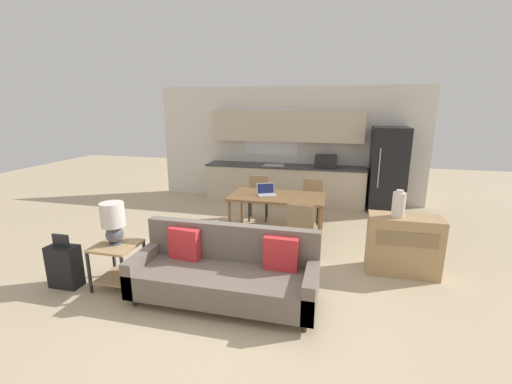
{
  "coord_description": "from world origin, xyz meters",
  "views": [
    {
      "loc": [
        1.25,
        -3.56,
        2.29
      ],
      "look_at": [
        0.0,
        1.5,
        0.95
      ],
      "focal_mm": 24.0,
      "sensor_mm": 36.0,
      "label": 1
    }
  ],
  "objects_px": {
    "vase": "(399,204)",
    "credenza": "(403,245)",
    "refrigerator": "(388,170)",
    "table_lamp": "(113,220)",
    "side_table": "(117,258)",
    "dining_chair_far_left": "(259,195)",
    "dining_chair_near_right": "(301,227)",
    "dining_table": "(277,199)",
    "suitcase": "(65,266)",
    "dining_chair_far_right": "(312,199)",
    "laptop": "(266,192)",
    "couch": "(226,273)"
  },
  "relations": [
    {
      "from": "vase",
      "to": "laptop",
      "type": "xyz_separation_m",
      "value": [
        -2.03,
        1.03,
        -0.21
      ]
    },
    {
      "from": "vase",
      "to": "dining_chair_far_left",
      "type": "relative_size",
      "value": 0.42
    },
    {
      "from": "side_table",
      "to": "table_lamp",
      "type": "bearing_deg",
      "value": 130.75
    },
    {
      "from": "refrigerator",
      "to": "credenza",
      "type": "xyz_separation_m",
      "value": [
        -0.11,
        -3.04,
        -0.5
      ]
    },
    {
      "from": "vase",
      "to": "suitcase",
      "type": "distance_m",
      "value": 4.43
    },
    {
      "from": "dining_chair_far_left",
      "to": "dining_chair_near_right",
      "type": "height_order",
      "value": "same"
    },
    {
      "from": "couch",
      "to": "credenza",
      "type": "relative_size",
      "value": 2.29
    },
    {
      "from": "refrigerator",
      "to": "side_table",
      "type": "xyz_separation_m",
      "value": [
        -3.7,
        -4.31,
        -0.52
      ]
    },
    {
      "from": "suitcase",
      "to": "dining_chair_far_right",
      "type": "bearing_deg",
      "value": 48.42
    },
    {
      "from": "dining_table",
      "to": "credenza",
      "type": "height_order",
      "value": "credenza"
    },
    {
      "from": "dining_table",
      "to": "laptop",
      "type": "relative_size",
      "value": 4.15
    },
    {
      "from": "dining_chair_near_right",
      "to": "side_table",
      "type": "bearing_deg",
      "value": 36.04
    },
    {
      "from": "refrigerator",
      "to": "side_table",
      "type": "relative_size",
      "value": 3.18
    },
    {
      "from": "dining_table",
      "to": "laptop",
      "type": "distance_m",
      "value": 0.23
    },
    {
      "from": "laptop",
      "to": "dining_chair_far_right",
      "type": "bearing_deg",
      "value": 21.24
    },
    {
      "from": "credenza",
      "to": "suitcase",
      "type": "bearing_deg",
      "value": -161.34
    },
    {
      "from": "couch",
      "to": "dining_chair_far_left",
      "type": "distance_m",
      "value": 3.05
    },
    {
      "from": "dining_chair_far_left",
      "to": "couch",
      "type": "bearing_deg",
      "value": -92.44
    },
    {
      "from": "dining_table",
      "to": "vase",
      "type": "bearing_deg",
      "value": -29.27
    },
    {
      "from": "dining_chair_far_right",
      "to": "credenza",
      "type": "bearing_deg",
      "value": -45.15
    },
    {
      "from": "dining_table",
      "to": "credenza",
      "type": "xyz_separation_m",
      "value": [
        1.95,
        -0.99,
        -0.26
      ]
    },
    {
      "from": "credenza",
      "to": "couch",
      "type": "bearing_deg",
      "value": -150.78
    },
    {
      "from": "table_lamp",
      "to": "laptop",
      "type": "xyz_separation_m",
      "value": [
        1.47,
        2.24,
        -0.1
      ]
    },
    {
      "from": "vase",
      "to": "credenza",
      "type": "bearing_deg",
      "value": 16.01
    },
    {
      "from": "dining_table",
      "to": "dining_chair_far_left",
      "type": "bearing_deg",
      "value": 123.04
    },
    {
      "from": "couch",
      "to": "credenza",
      "type": "bearing_deg",
      "value": 29.22
    },
    {
      "from": "refrigerator",
      "to": "credenza",
      "type": "bearing_deg",
      "value": -92.02
    },
    {
      "from": "side_table",
      "to": "table_lamp",
      "type": "height_order",
      "value": "table_lamp"
    },
    {
      "from": "suitcase",
      "to": "credenza",
      "type": "bearing_deg",
      "value": 18.66
    },
    {
      "from": "side_table",
      "to": "credenza",
      "type": "xyz_separation_m",
      "value": [
        3.6,
        1.27,
        0.02
      ]
    },
    {
      "from": "laptop",
      "to": "refrigerator",
      "type": "bearing_deg",
      "value": 16.8
    },
    {
      "from": "side_table",
      "to": "laptop",
      "type": "xyz_separation_m",
      "value": [
        1.45,
        2.26,
        0.39
      ]
    },
    {
      "from": "side_table",
      "to": "dining_chair_near_right",
      "type": "height_order",
      "value": "dining_chair_near_right"
    },
    {
      "from": "dining_chair_far_left",
      "to": "dining_chair_far_right",
      "type": "xyz_separation_m",
      "value": [
        1.08,
        -0.04,
        0.0
      ]
    },
    {
      "from": "table_lamp",
      "to": "vase",
      "type": "bearing_deg",
      "value": 19.07
    },
    {
      "from": "dining_chair_far_left",
      "to": "laptop",
      "type": "distance_m",
      "value": 0.94
    },
    {
      "from": "credenza",
      "to": "dining_chair_near_right",
      "type": "xyz_separation_m",
      "value": [
        -1.42,
        0.16,
        0.07
      ]
    },
    {
      "from": "dining_chair_near_right",
      "to": "table_lamp",
      "type": "bearing_deg",
      "value": 35.23
    },
    {
      "from": "refrigerator",
      "to": "dining_table",
      "type": "xyz_separation_m",
      "value": [
        -2.05,
        -2.05,
        -0.24
      ]
    },
    {
      "from": "vase",
      "to": "dining_chair_far_left",
      "type": "bearing_deg",
      "value": 141.92
    },
    {
      "from": "suitcase",
      "to": "side_table",
      "type": "bearing_deg",
      "value": 14.06
    },
    {
      "from": "dining_chair_far_left",
      "to": "suitcase",
      "type": "distance_m",
      "value": 3.72
    },
    {
      "from": "refrigerator",
      "to": "table_lamp",
      "type": "bearing_deg",
      "value": -131.02
    },
    {
      "from": "dining_chair_near_right",
      "to": "laptop",
      "type": "bearing_deg",
      "value": -46.1
    },
    {
      "from": "dining_table",
      "to": "suitcase",
      "type": "relative_size",
      "value": 2.32
    },
    {
      "from": "table_lamp",
      "to": "credenza",
      "type": "bearing_deg",
      "value": 18.97
    },
    {
      "from": "dining_chair_far_left",
      "to": "dining_chair_near_right",
      "type": "bearing_deg",
      "value": -65.86
    },
    {
      "from": "side_table",
      "to": "dining_chair_far_right",
      "type": "bearing_deg",
      "value": 54.34
    },
    {
      "from": "vase",
      "to": "dining_chair_far_left",
      "type": "xyz_separation_m",
      "value": [
        -2.37,
        1.85,
        -0.51
      ]
    },
    {
      "from": "table_lamp",
      "to": "suitcase",
      "type": "relative_size",
      "value": 0.76
    }
  ]
}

